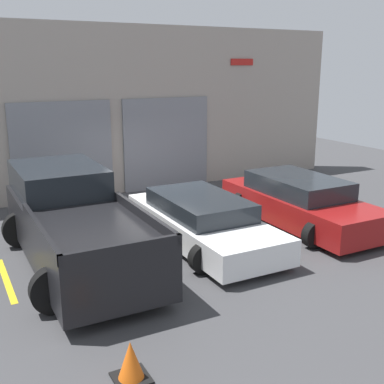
# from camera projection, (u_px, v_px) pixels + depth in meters

# --- Properties ---
(ground_plane) EXTENTS (28.00, 28.00, 0.00)m
(ground_plane) POSITION_uv_depth(u_px,v_px,m) (163.00, 217.00, 13.03)
(ground_plane) COLOR #3D3D3F
(shophouse_building) EXTENTS (16.00, 0.68, 5.22)m
(shophouse_building) POSITION_uv_depth(u_px,v_px,m) (119.00, 111.00, 15.19)
(shophouse_building) COLOR #9E9389
(shophouse_building) RESTS_ON ground
(pickup_truck) EXTENTS (2.54, 5.50, 1.83)m
(pickup_truck) POSITION_uv_depth(u_px,v_px,m) (74.00, 222.00, 9.89)
(pickup_truck) COLOR black
(pickup_truck) RESTS_ON ground
(sedan_white) EXTENTS (2.18, 4.77, 1.10)m
(sedan_white) POSITION_uv_depth(u_px,v_px,m) (202.00, 221.00, 11.06)
(sedan_white) COLOR white
(sedan_white) RESTS_ON ground
(sedan_side) EXTENTS (2.18, 4.71, 1.25)m
(sedan_side) POSITION_uv_depth(u_px,v_px,m) (299.00, 202.00, 12.34)
(sedan_side) COLOR maroon
(sedan_side) RESTS_ON ground
(parking_stripe_far_left) EXTENTS (0.12, 2.20, 0.01)m
(parking_stripe_far_left) POSITION_uv_depth(u_px,v_px,m) (6.00, 280.00, 9.23)
(parking_stripe_far_left) COLOR gold
(parking_stripe_far_left) RESTS_ON ground
(parking_stripe_left) EXTENTS (0.12, 2.20, 0.01)m
(parking_stripe_left) POSITION_uv_depth(u_px,v_px,m) (145.00, 253.00, 10.52)
(parking_stripe_left) COLOR gold
(parking_stripe_left) RESTS_ON ground
(parking_stripe_centre) EXTENTS (0.12, 2.20, 0.01)m
(parking_stripe_centre) POSITION_uv_depth(u_px,v_px,m) (253.00, 233.00, 11.82)
(parking_stripe_centre) COLOR gold
(parking_stripe_centre) RESTS_ON ground
(parking_stripe_right) EXTENTS (0.12, 2.20, 0.01)m
(parking_stripe_right) POSITION_uv_depth(u_px,v_px,m) (340.00, 216.00, 13.11)
(parking_stripe_right) COLOR gold
(parking_stripe_right) RESTS_ON ground
(traffic_cone) EXTENTS (0.47, 0.47, 0.55)m
(traffic_cone) POSITION_uv_depth(u_px,v_px,m) (131.00, 362.00, 6.25)
(traffic_cone) COLOR black
(traffic_cone) RESTS_ON ground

